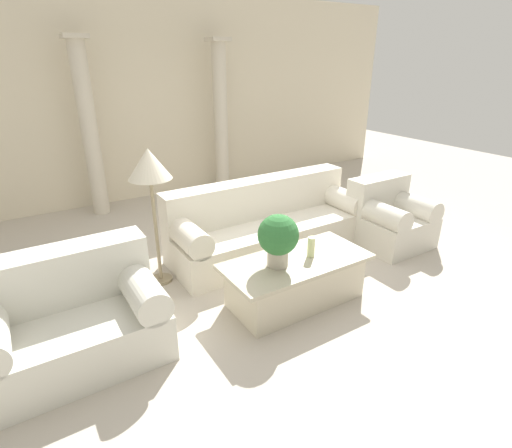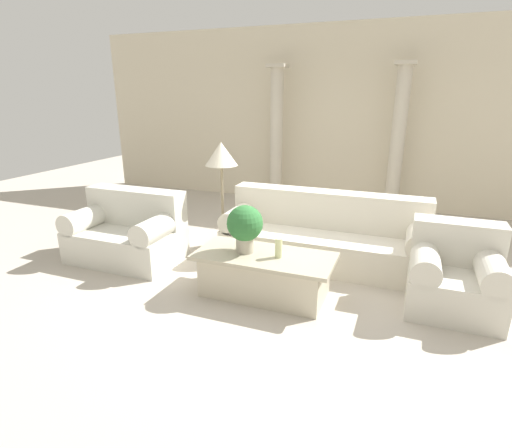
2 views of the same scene
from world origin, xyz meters
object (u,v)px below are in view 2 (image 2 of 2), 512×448
object	(u,v)px
sofa_long	(324,236)
loveseat	(128,232)
armchair	(455,274)
potted_plant	(245,225)
floor_lamp	(221,158)
coffee_table	(264,274)

from	to	relation	value
sofa_long	loveseat	size ratio (longest dim) A/B	1.83
sofa_long	armchair	distance (m)	1.57
potted_plant	loveseat	bearing A→B (deg)	170.12
armchair	potted_plant	bearing A→B (deg)	-167.77
floor_lamp	armchair	bearing A→B (deg)	-12.58
loveseat	floor_lamp	distance (m)	1.52
potted_plant	floor_lamp	distance (m)	1.41
coffee_table	floor_lamp	size ratio (longest dim) A/B	1.00
sofa_long	coffee_table	size ratio (longest dim) A/B	1.71
potted_plant	floor_lamp	bearing A→B (deg)	125.89
sofa_long	potted_plant	world-z (taller)	potted_plant
coffee_table	armchair	bearing A→B (deg)	13.76
armchair	sofa_long	bearing A→B (deg)	155.91
sofa_long	coffee_table	xyz separation A→B (m)	(-0.39, -1.09, -0.11)
potted_plant	floor_lamp	size ratio (longest dim) A/B	0.35
loveseat	potted_plant	xyz separation A→B (m)	(1.74, -0.30, 0.39)
floor_lamp	armchair	distance (m)	3.01
loveseat	potted_plant	size ratio (longest dim) A/B	2.69
potted_plant	armchair	xyz separation A→B (m)	(2.04, 0.44, -0.39)
floor_lamp	armchair	size ratio (longest dim) A/B	1.70
loveseat	armchair	xyz separation A→B (m)	(3.78, 0.14, -0.00)
coffee_table	loveseat	bearing A→B (deg)	171.08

